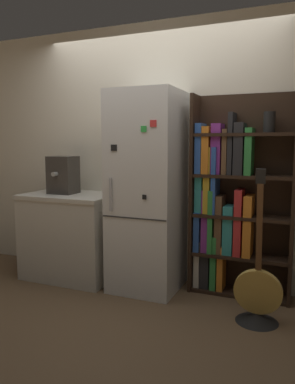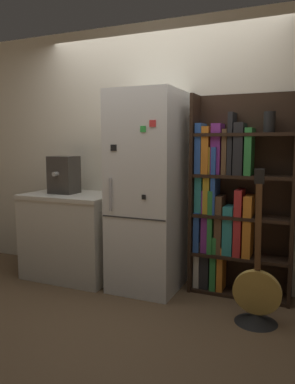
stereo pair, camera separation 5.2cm
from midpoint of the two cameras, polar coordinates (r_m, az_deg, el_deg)
ground_plane at (r=3.69m, az=-0.53°, el=-14.99°), size 16.00×16.00×0.00m
wall_back at (r=3.85m, az=2.33°, el=5.85°), size 8.00×0.05×2.60m
refrigerator at (r=3.57m, az=0.36°, el=-0.02°), size 0.63×0.65×1.89m
bookshelf at (r=3.55m, az=12.89°, el=-1.37°), size 0.92×0.28×1.85m
kitchen_counter at (r=4.06m, az=-10.96°, el=-6.43°), size 0.95×0.66×0.88m
espresso_machine at (r=4.00m, az=-12.26°, el=2.57°), size 0.27×0.29×0.39m
guitar at (r=3.18m, az=16.74°, el=-15.71°), size 0.37×0.34×1.23m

